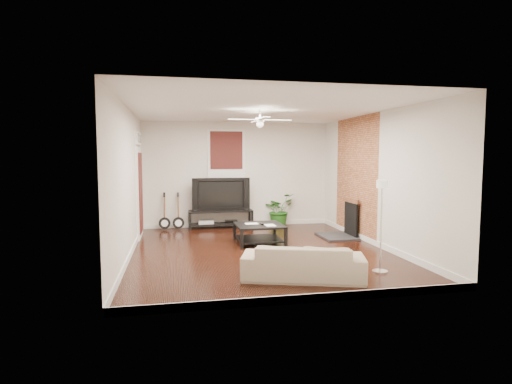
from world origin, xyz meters
The scene contains 14 objects.
room centered at (0.00, 0.00, 1.40)m, with size 5.01×6.01×2.81m.
brick_accent centered at (2.49, 1.00, 1.40)m, with size 0.02×2.20×2.80m, color brown.
fireplace centered at (2.20, 1.00, 0.46)m, with size 0.80×1.10×0.92m, color black.
window_back centered at (-0.30, 2.97, 1.95)m, with size 1.00×0.06×1.30m, color #39130F.
door_left centered at (-2.46, 1.90, 1.25)m, with size 0.08×1.00×2.50m, color white.
tv_stand centered at (-0.48, 2.78, 0.24)m, with size 1.68×0.45×0.47m, color black.
tv centered at (-0.48, 2.80, 0.90)m, with size 1.50×0.20×0.87m, color black.
coffee_table centered at (0.13, 0.69, 0.21)m, with size 1.00×1.00×0.42m, color black.
sofa centered at (0.27, -1.97, 0.27)m, with size 1.86×0.73×0.54m, color tan.
floor_lamp centered at (1.62, -1.87, 0.76)m, with size 0.25×0.25×1.52m, color silver, non-canonical shape.
potted_plant centered at (1.11, 2.82, 0.44)m, with size 0.80×0.69×0.88m, color #215F1B.
guitar_left centered at (-1.94, 2.75, 0.48)m, with size 0.30×0.21×0.97m, color black, non-canonical shape.
guitar_right centered at (-1.59, 2.72, 0.48)m, with size 0.30×0.21×0.97m, color black, non-canonical shape.
ceiling_fan centered at (0.00, 0.00, 2.60)m, with size 1.24×1.24×0.32m, color white, non-canonical shape.
Camera 1 is at (-1.63, -7.89, 1.89)m, focal length 28.65 mm.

